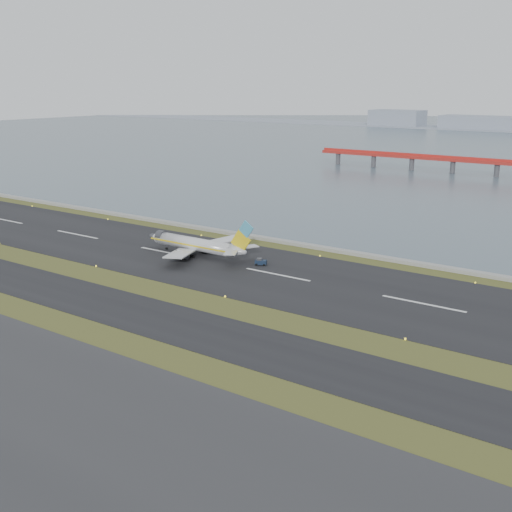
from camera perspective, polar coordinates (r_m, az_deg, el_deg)
The scene contains 6 objects.
ground at distance 146.34m, azimuth -4.58°, elevation -4.47°, with size 1000.00×1000.00×0.00m, color #3B491A.
taxiway_strip at distance 137.92m, azimuth -7.78°, elevation -5.79°, with size 1000.00×18.00×0.10m, color black.
runway_strip at distance 169.23m, azimuth 1.92°, elevation -1.67°, with size 1000.00×45.00×0.10m, color black.
seawall at distance 193.97m, azimuth 6.81°, elevation 0.56°, with size 1000.00×2.50×1.00m, color gray.
airliner at distance 187.12m, azimuth -5.18°, elevation 1.00°, with size 38.52×32.89×12.80m.
pushback_tug at distance 177.68m, azimuth 0.41°, elevation -0.53°, with size 3.58×2.87×2.01m.
Camera 1 is at (88.79, -105.48, 49.03)m, focal length 45.00 mm.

